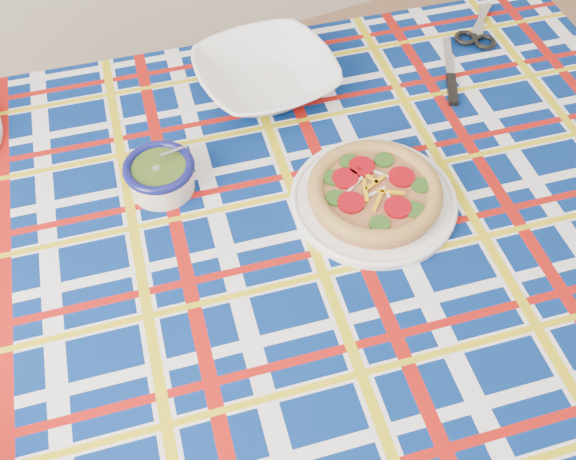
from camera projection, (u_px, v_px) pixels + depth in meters
name	position (u px, v px, depth m)	size (l,w,h in m)	color
floor	(462.00, 443.00, 1.80)	(4.00, 4.00, 0.00)	#92684B
dining_table	(262.00, 248.00, 1.28)	(1.95, 1.40, 0.84)	brown
tablecloth	(262.00, 240.00, 1.26)	(1.82, 1.15, 0.12)	navy
main_focaccia_plate	(375.00, 192.00, 1.22)	(0.33, 0.33, 0.06)	#9E6038
pesto_bowl	(160.00, 174.00, 1.23)	(0.14, 0.14, 0.08)	#243B10
serving_bowl	(266.00, 76.00, 1.41)	(0.30, 0.30, 0.07)	white
table_knife	(449.00, 58.00, 1.50)	(0.26, 0.02, 0.01)	silver
kitchen_scissors	(481.00, 20.00, 1.59)	(0.22, 0.11, 0.02)	silver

